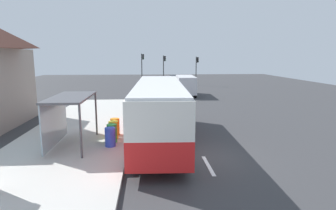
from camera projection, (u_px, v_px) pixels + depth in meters
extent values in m
cube|color=#38383A|center=(172.00, 106.00, 26.80)|extent=(56.00, 92.00, 0.04)
cube|color=beige|center=(69.00, 145.00, 14.53)|extent=(6.20, 30.00, 0.18)
cube|color=silver|center=(208.00, 165.00, 12.07)|extent=(0.16, 2.20, 0.01)
cube|color=silver|center=(191.00, 134.00, 16.99)|extent=(0.16, 2.20, 0.01)
cube|color=silver|center=(181.00, 116.00, 21.90)|extent=(0.16, 2.20, 0.01)
cube|color=silver|center=(175.00, 105.00, 26.81)|extent=(0.16, 2.20, 0.01)
cube|color=silver|center=(171.00, 98.00, 31.73)|extent=(0.16, 2.20, 0.01)
cube|color=silver|center=(167.00, 92.00, 36.64)|extent=(0.16, 2.20, 0.01)
cube|color=silver|center=(165.00, 88.00, 41.55)|extent=(0.16, 2.20, 0.01)
cube|color=red|center=(159.00, 122.00, 15.36)|extent=(2.93, 11.09, 1.15)
cube|color=silver|center=(159.00, 99.00, 15.14)|extent=(2.93, 11.09, 1.45)
cube|color=silver|center=(159.00, 84.00, 15.01)|extent=(2.79, 10.86, 0.12)
cube|color=black|center=(159.00, 89.00, 20.52)|extent=(2.30, 0.21, 1.22)
cube|color=black|center=(136.00, 102.00, 14.62)|extent=(0.41, 8.58, 1.10)
cylinder|color=black|center=(143.00, 117.00, 19.27)|extent=(0.32, 1.01, 1.00)
cylinder|color=black|center=(176.00, 117.00, 19.34)|extent=(0.32, 1.01, 1.00)
cylinder|color=black|center=(133.00, 156.00, 11.78)|extent=(0.32, 1.01, 1.00)
cylinder|color=black|center=(186.00, 156.00, 11.86)|extent=(0.32, 1.01, 1.00)
cube|color=silver|center=(186.00, 84.00, 33.40)|extent=(2.16, 5.26, 1.96)
cube|color=black|center=(186.00, 82.00, 33.34)|extent=(2.14, 3.18, 0.44)
cylinder|color=black|center=(195.00, 95.00, 31.63)|extent=(0.24, 0.69, 0.68)
cylinder|color=black|center=(179.00, 95.00, 31.56)|extent=(0.24, 0.69, 0.68)
cylinder|color=black|center=(191.00, 91.00, 35.57)|extent=(0.24, 0.69, 0.68)
cylinder|color=black|center=(177.00, 91.00, 35.50)|extent=(0.24, 0.69, 0.68)
cube|color=#195933|center=(175.00, 80.00, 47.11)|extent=(1.80, 4.40, 0.60)
cube|color=black|center=(175.00, 77.00, 46.81)|extent=(1.58, 2.38, 0.60)
cylinder|color=black|center=(170.00, 81.00, 48.58)|extent=(0.20, 0.64, 0.64)
cylinder|color=black|center=(179.00, 81.00, 48.69)|extent=(0.20, 0.64, 0.64)
cylinder|color=black|center=(171.00, 83.00, 45.63)|extent=(0.20, 0.64, 0.64)
cylinder|color=black|center=(181.00, 83.00, 45.74)|extent=(0.20, 0.64, 0.64)
cylinder|color=blue|center=(110.00, 137.00, 14.03)|extent=(0.52, 0.52, 0.95)
cylinder|color=green|center=(112.00, 133.00, 14.72)|extent=(0.52, 0.52, 0.95)
cylinder|color=yellow|center=(114.00, 130.00, 15.41)|extent=(0.52, 0.52, 0.95)
cylinder|color=orange|center=(115.00, 127.00, 16.10)|extent=(0.52, 0.52, 0.95)
cylinder|color=#2D2D2D|center=(196.00, 71.00, 44.72)|extent=(0.14, 0.14, 4.55)
cube|color=black|center=(198.00, 60.00, 44.44)|extent=(0.24, 0.28, 0.84)
sphere|color=red|center=(198.00, 58.00, 44.40)|extent=(0.16, 0.16, 0.16)
sphere|color=#3C2C03|center=(198.00, 60.00, 44.45)|extent=(0.16, 0.16, 0.16)
sphere|color=black|center=(198.00, 62.00, 44.49)|extent=(0.16, 0.16, 0.16)
cylinder|color=#2D2D2D|center=(142.00, 70.00, 44.86)|extent=(0.14, 0.14, 5.02)
cube|color=black|center=(143.00, 57.00, 44.53)|extent=(0.24, 0.28, 0.84)
sphere|color=#360606|center=(144.00, 55.00, 44.49)|extent=(0.16, 0.16, 0.16)
sphere|color=#3C2C03|center=(144.00, 57.00, 44.54)|extent=(0.16, 0.16, 0.16)
sphere|color=green|center=(144.00, 59.00, 44.59)|extent=(0.16, 0.16, 0.16)
cylinder|color=#2D2D2D|center=(163.00, 70.00, 45.92)|extent=(0.14, 0.14, 4.74)
cube|color=black|center=(165.00, 59.00, 45.61)|extent=(0.24, 0.28, 0.84)
sphere|color=#360606|center=(166.00, 57.00, 45.57)|extent=(0.16, 0.16, 0.16)
sphere|color=#3C2C03|center=(166.00, 59.00, 45.62)|extent=(0.16, 0.16, 0.16)
sphere|color=green|center=(166.00, 60.00, 45.67)|extent=(0.16, 0.16, 0.16)
cube|color=#4C4C51|center=(71.00, 97.00, 13.87)|extent=(1.80, 4.00, 0.10)
cube|color=#8CA5B2|center=(55.00, 121.00, 14.02)|extent=(0.06, 3.80, 2.30)
cylinder|color=#4C4C51|center=(81.00, 131.00, 12.28)|extent=(0.10, 0.10, 2.44)
cylinder|color=#4C4C51|center=(96.00, 114.00, 16.01)|extent=(0.10, 0.10, 2.44)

